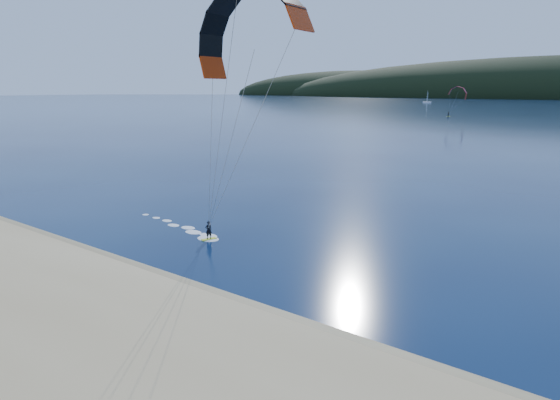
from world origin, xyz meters
name	(u,v)px	position (x,y,z in m)	size (l,w,h in m)	color
ground	(113,317)	(0.00, 0.00, 0.00)	(1800.00, 1800.00, 0.00)	#071435
wet_sand	(177,287)	(0.00, 4.50, 0.05)	(220.00, 2.50, 0.10)	#917954
kitesurfer_near	(248,65)	(4.37, 6.39, 13.07)	(24.15, 9.23, 17.61)	#D5EA1B
kitesurfer_far	(457,96)	(-33.62, 193.14, 8.96)	(9.07, 6.03, 11.85)	#D5EA1B
sailboat	(427,102)	(-111.37, 395.10, 0.76)	(7.39, 4.61, 10.29)	white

